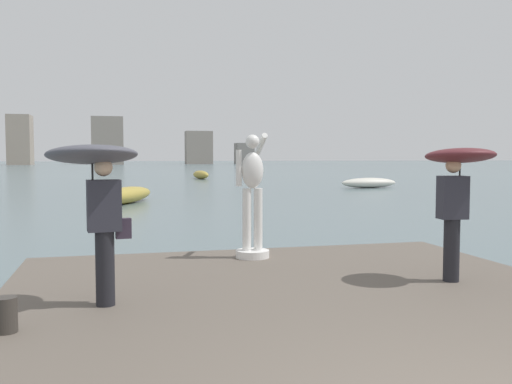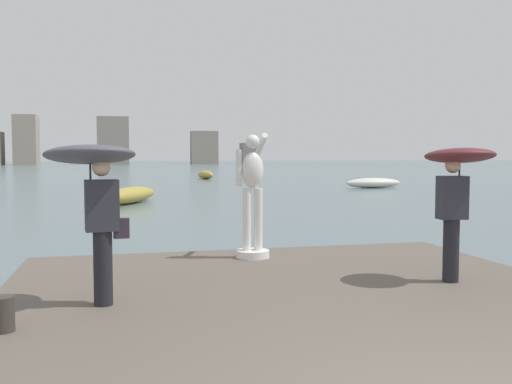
{
  "view_description": "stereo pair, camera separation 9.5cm",
  "coord_description": "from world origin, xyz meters",
  "px_view_note": "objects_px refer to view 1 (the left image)",
  "views": [
    {
      "loc": [
        -2.31,
        -2.91,
        2.16
      ],
      "look_at": [
        0.0,
        6.24,
        1.55
      ],
      "focal_mm": 39.41,
      "sensor_mm": 36.0,
      "label": 1
    },
    {
      "loc": [
        -2.22,
        -2.93,
        2.16
      ],
      "look_at": [
        0.0,
        6.24,
        1.55
      ],
      "focal_mm": 39.41,
      "sensor_mm": 36.0,
      "label": 2
    }
  ],
  "objects_px": {
    "statue_white_figure": "(252,201)",
    "onlooker_left": "(97,179)",
    "boat_mid": "(369,183)",
    "boat_leftward": "(201,175)",
    "boat_near": "(126,195)",
    "onlooker_right": "(457,178)",
    "mooring_bollard": "(6,315)"
  },
  "relations": [
    {
      "from": "statue_white_figure",
      "to": "onlooker_right",
      "type": "xyz_separation_m",
      "value": [
        2.34,
        -2.46,
        0.47
      ]
    },
    {
      "from": "onlooker_left",
      "to": "onlooker_right",
      "type": "height_order",
      "value": "onlooker_left"
    },
    {
      "from": "mooring_bollard",
      "to": "onlooker_left",
      "type": "bearing_deg",
      "value": 43.52
    },
    {
      "from": "statue_white_figure",
      "to": "onlooker_right",
      "type": "distance_m",
      "value": 3.43
    },
    {
      "from": "onlooker_right",
      "to": "mooring_bollard",
      "type": "distance_m",
      "value": 5.93
    },
    {
      "from": "onlooker_left",
      "to": "onlooker_right",
      "type": "distance_m",
      "value": 4.85
    },
    {
      "from": "mooring_bollard",
      "to": "boat_mid",
      "type": "height_order",
      "value": "mooring_bollard"
    },
    {
      "from": "statue_white_figure",
      "to": "boat_mid",
      "type": "bearing_deg",
      "value": 60.57
    },
    {
      "from": "statue_white_figure",
      "to": "onlooker_left",
      "type": "bearing_deg",
      "value": -133.96
    },
    {
      "from": "statue_white_figure",
      "to": "onlooker_left",
      "type": "height_order",
      "value": "statue_white_figure"
    },
    {
      "from": "onlooker_left",
      "to": "boat_near",
      "type": "bearing_deg",
      "value": 87.9
    },
    {
      "from": "onlooker_left",
      "to": "mooring_bollard",
      "type": "xyz_separation_m",
      "value": [
        -0.87,
        -0.83,
        -1.31
      ]
    },
    {
      "from": "boat_mid",
      "to": "onlooker_left",
      "type": "bearing_deg",
      "value": -121.01
    },
    {
      "from": "boat_near",
      "to": "boat_leftward",
      "type": "relative_size",
      "value": 1.4
    },
    {
      "from": "boat_near",
      "to": "onlooker_right",
      "type": "bearing_deg",
      "value": -77.87
    },
    {
      "from": "mooring_bollard",
      "to": "boat_near",
      "type": "relative_size",
      "value": 0.07
    },
    {
      "from": "boat_mid",
      "to": "boat_leftward",
      "type": "bearing_deg",
      "value": 116.77
    },
    {
      "from": "onlooker_right",
      "to": "boat_mid",
      "type": "relative_size",
      "value": 0.48
    },
    {
      "from": "boat_mid",
      "to": "boat_leftward",
      "type": "relative_size",
      "value": 1.1
    },
    {
      "from": "boat_near",
      "to": "boat_mid",
      "type": "height_order",
      "value": "boat_near"
    },
    {
      "from": "boat_mid",
      "to": "boat_leftward",
      "type": "distance_m",
      "value": 19.57
    },
    {
      "from": "mooring_bollard",
      "to": "boat_near",
      "type": "bearing_deg",
      "value": 85.53
    },
    {
      "from": "mooring_bollard",
      "to": "boat_mid",
      "type": "bearing_deg",
      "value": 58.45
    },
    {
      "from": "boat_near",
      "to": "mooring_bollard",
      "type": "bearing_deg",
      "value": -94.47
    },
    {
      "from": "onlooker_left",
      "to": "boat_mid",
      "type": "xyz_separation_m",
      "value": [
        16.89,
        28.1,
        -1.54
      ]
    },
    {
      "from": "onlooker_right",
      "to": "mooring_bollard",
      "type": "height_order",
      "value": "onlooker_right"
    },
    {
      "from": "mooring_bollard",
      "to": "statue_white_figure",
      "type": "bearing_deg",
      "value": 45.41
    },
    {
      "from": "onlooker_left",
      "to": "boat_leftward",
      "type": "distance_m",
      "value": 46.31
    },
    {
      "from": "mooring_bollard",
      "to": "boat_leftward",
      "type": "height_order",
      "value": "boat_leftward"
    },
    {
      "from": "mooring_bollard",
      "to": "boat_leftward",
      "type": "relative_size",
      "value": 0.1
    },
    {
      "from": "statue_white_figure",
      "to": "boat_mid",
      "type": "distance_m",
      "value": 29.31
    },
    {
      "from": "onlooker_left",
      "to": "boat_leftward",
      "type": "relative_size",
      "value": 0.54
    }
  ]
}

